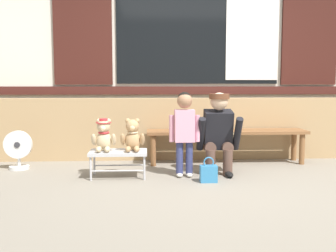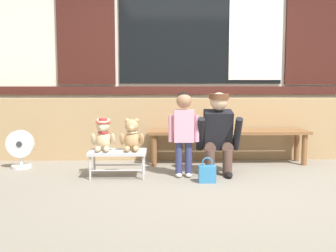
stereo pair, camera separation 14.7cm
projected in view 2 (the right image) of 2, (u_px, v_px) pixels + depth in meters
name	position (u px, v px, depth m)	size (l,w,h in m)	color
ground_plane	(218.00, 183.00, 4.18)	(60.00, 60.00, 0.00)	gray
brick_low_wall	(203.00, 128.00, 5.55)	(8.06, 0.25, 0.85)	tan
shop_facade	(200.00, 29.00, 5.91)	(8.22, 0.26, 3.74)	silver
wooden_bench_long	(228.00, 135.00, 5.20)	(2.10, 0.40, 0.44)	brown
small_display_bench	(118.00, 154.00, 4.45)	(0.64, 0.36, 0.30)	#BCBCC1
teddy_bear_with_hat	(103.00, 135.00, 4.43)	(0.28, 0.27, 0.36)	#CCB289
teddy_bear_plain	(132.00, 136.00, 4.44)	(0.28, 0.26, 0.36)	tan
child_standing	(184.00, 125.00, 4.42)	(0.35, 0.18, 0.96)	navy
adult_crouching	(219.00, 133.00, 4.55)	(0.50, 0.49, 0.95)	brown
handbag_on_ground	(207.00, 173.00, 4.22)	(0.18, 0.11, 0.27)	teal
floor_fan	(20.00, 149.00, 4.90)	(0.34, 0.24, 0.48)	silver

